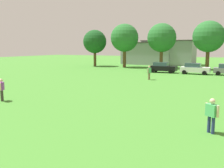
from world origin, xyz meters
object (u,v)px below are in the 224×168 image
at_px(bystander_near_trees, 149,71).
at_px(tree_far_left, 95,42).
at_px(parked_car_black_0, 162,67).
at_px(tree_center_left, 162,38).
at_px(bystander_midfield, 1,88).
at_px(tree_center_right, 209,37).
at_px(tree_left, 125,38).
at_px(parked_car_white_1, 195,69).
at_px(adult_bystander, 212,113).

relative_size(bystander_near_trees, tree_far_left, 0.23).
relative_size(parked_car_black_0, tree_center_left, 0.49).
relative_size(bystander_midfield, parked_car_black_0, 0.40).
bearing_deg(tree_center_right, tree_center_left, -178.83).
xyz_separation_m(bystander_near_trees, tree_far_left, (-17.94, 17.06, 4.21)).
height_order(tree_far_left, tree_left, tree_left).
height_order(parked_car_white_1, tree_center_right, tree_center_right).
distance_m(parked_car_black_0, tree_far_left, 19.03).
distance_m(adult_bystander, parked_car_white_1, 28.13).
relative_size(bystander_near_trees, bystander_midfield, 1.02).
distance_m(bystander_midfield, parked_car_white_1, 28.84).
bearing_deg(tree_far_left, tree_center_right, 4.45).
xyz_separation_m(parked_car_black_0, tree_far_left, (-16.99, 7.33, 4.41)).
relative_size(adult_bystander, tree_far_left, 0.22).
relative_size(tree_far_left, tree_center_right, 0.88).
bearing_deg(parked_car_black_0, tree_center_right, 57.21).
xyz_separation_m(adult_bystander, tree_center_left, (-12.78, 36.78, 4.89)).
xyz_separation_m(tree_far_left, tree_center_right, (22.86, 1.78, 0.72)).
height_order(tree_far_left, tree_center_left, tree_center_left).
height_order(adult_bystander, tree_left, tree_left).
height_order(bystander_midfield, tree_center_left, tree_center_left).
xyz_separation_m(bystander_near_trees, parked_car_black_0, (-0.94, 9.73, -0.20)).
xyz_separation_m(bystander_near_trees, tree_left, (-11.03, 17.28, 4.90)).
height_order(adult_bystander, bystander_midfield, bystander_midfield).
distance_m(bystander_near_trees, tree_far_left, 25.11).
bearing_deg(tree_far_left, adult_bystander, -52.47).
relative_size(bystander_midfield, tree_left, 0.20).
distance_m(tree_far_left, tree_left, 6.95).
xyz_separation_m(adult_bystander, bystander_near_trees, (-9.09, 18.12, 0.04)).
xyz_separation_m(bystander_near_trees, parked_car_white_1, (4.11, 9.57, -0.20)).
height_order(adult_bystander, parked_car_white_1, adult_bystander).
bearing_deg(tree_center_right, parked_car_white_1, -95.03).
bearing_deg(tree_center_right, bystander_midfield, -106.87).
bearing_deg(bystander_near_trees, tree_far_left, 53.11).
bearing_deg(bystander_midfield, bystander_near_trees, -56.38).
relative_size(parked_car_white_1, tree_left, 0.49).
relative_size(adult_bystander, bystander_midfield, 0.99).
relative_size(adult_bystander, bystander_near_trees, 0.96).
relative_size(parked_car_black_0, parked_car_white_1, 1.00).
bearing_deg(tree_left, bystander_near_trees, -57.44).
bearing_deg(bystander_near_trees, bystander_midfield, 167.46).
distance_m(parked_car_white_1, tree_left, 17.74).
bearing_deg(bystander_near_trees, tree_center_left, 17.88).
distance_m(adult_bystander, parked_car_black_0, 29.60).
bearing_deg(tree_center_left, tree_left, -169.30).
bearing_deg(parked_car_black_0, tree_center_left, 107.12).
xyz_separation_m(tree_far_left, tree_left, (6.91, 0.21, 0.70)).
relative_size(bystander_near_trees, tree_center_right, 0.20).
relative_size(parked_car_black_0, tree_far_left, 0.55).
height_order(bystander_midfield, parked_car_white_1, bystander_midfield).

